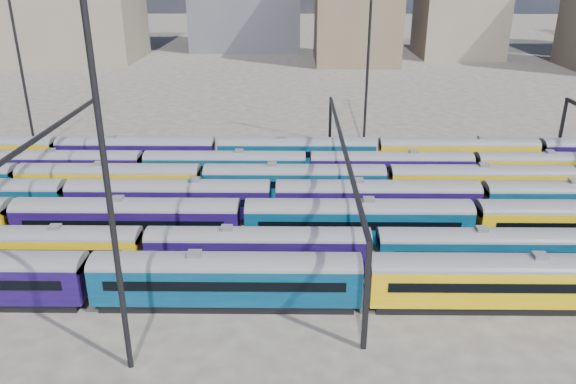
{
  "coord_description": "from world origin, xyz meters",
  "views": [
    {
      "loc": [
        5.31,
        -50.73,
        23.72
      ],
      "look_at": [
        4.76,
        0.15,
        3.0
      ],
      "focal_mm": 35.0,
      "sensor_mm": 36.0,
      "label": 1
    }
  ],
  "objects_px": {
    "rake_0": "(226,275)",
    "rake_2": "(242,217)",
    "rake_1": "(144,245)",
    "mast_2": "(104,158)"
  },
  "relations": [
    {
      "from": "rake_0",
      "to": "rake_2",
      "type": "height_order",
      "value": "rake_2"
    },
    {
      "from": "rake_1",
      "to": "mast_2",
      "type": "relative_size",
      "value": 4.39
    },
    {
      "from": "rake_2",
      "to": "mast_2",
      "type": "height_order",
      "value": "mast_2"
    },
    {
      "from": "rake_0",
      "to": "mast_2",
      "type": "distance_m",
      "value": 14.39
    },
    {
      "from": "rake_2",
      "to": "mast_2",
      "type": "bearing_deg",
      "value": -108.57
    },
    {
      "from": "rake_0",
      "to": "mast_2",
      "type": "xyz_separation_m",
      "value": [
        -5.4,
        -7.0,
        11.36
      ]
    },
    {
      "from": "rake_2",
      "to": "rake_0",
      "type": "bearing_deg",
      "value": -91.77
    },
    {
      "from": "rake_1",
      "to": "mast_2",
      "type": "distance_m",
      "value": 16.77
    },
    {
      "from": "rake_1",
      "to": "mast_2",
      "type": "bearing_deg",
      "value": -80.75
    },
    {
      "from": "mast_2",
      "to": "rake_2",
      "type": "bearing_deg",
      "value": 71.43
    }
  ]
}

